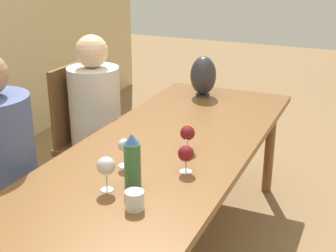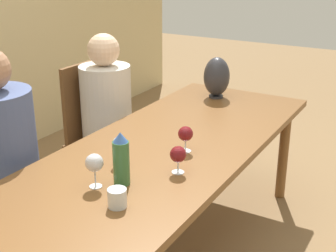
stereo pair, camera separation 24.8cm
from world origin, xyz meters
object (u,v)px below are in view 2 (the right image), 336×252
(wine_glass_4, at_px, (186,134))
(person_far, at_px, (108,116))
(vase, at_px, (217,77))
(water_tumbler, at_px, (117,198))
(wine_glass_3, at_px, (94,163))
(person_near, at_px, (3,162))
(wine_glass_0, at_px, (178,155))
(water_bottle, at_px, (121,159))
(wine_glass_1, at_px, (119,144))
(chair_far, at_px, (99,132))

(wine_glass_4, relative_size, person_far, 0.11)
(vase, bearing_deg, water_tumbler, -169.74)
(wine_glass_3, bearing_deg, person_near, 85.60)
(wine_glass_3, height_order, person_near, person_near)
(wine_glass_0, height_order, person_far, person_far)
(water_bottle, distance_m, person_far, 1.16)
(wine_glass_0, bearing_deg, vase, 16.42)
(wine_glass_0, relative_size, wine_glass_1, 0.94)
(water_bottle, height_order, person_far, person_far)
(wine_glass_3, bearing_deg, chair_far, 38.07)
(wine_glass_3, height_order, chair_far, chair_far)
(vase, relative_size, person_far, 0.24)
(wine_glass_1, bearing_deg, wine_glass_4, -34.92)
(wine_glass_1, height_order, wine_glass_4, wine_glass_1)
(chair_far, height_order, person_far, person_far)
(water_bottle, height_order, wine_glass_3, water_bottle)
(person_far, bearing_deg, person_near, -179.94)
(wine_glass_4, bearing_deg, wine_glass_1, 145.08)
(chair_far, xyz_separation_m, person_far, (0.00, -0.09, 0.13))
(vase, height_order, person_near, person_near)
(person_near, xyz_separation_m, person_far, (0.90, 0.00, -0.02))
(water_tumbler, xyz_separation_m, wine_glass_3, (0.09, 0.18, 0.07))
(water_tumbler, relative_size, wine_glass_3, 0.51)
(vase, relative_size, person_near, 0.23)
(vase, distance_m, person_near, 1.54)
(wine_glass_1, distance_m, wine_glass_3, 0.25)
(vase, xyz_separation_m, person_far, (-0.52, 0.55, -0.23))
(vase, xyz_separation_m, wine_glass_3, (-1.47, -0.10, -0.03))
(wine_glass_0, bearing_deg, wine_glass_1, 101.74)
(person_near, bearing_deg, wine_glass_1, -72.25)
(water_bottle, height_order, wine_glass_1, water_bottle)
(wine_glass_4, height_order, person_near, person_near)
(water_tumbler, height_order, wine_glass_1, wine_glass_1)
(wine_glass_1, distance_m, wine_glass_4, 0.36)
(water_bottle, relative_size, wine_glass_4, 1.81)
(chair_far, bearing_deg, wine_glass_1, -135.37)
(person_near, relative_size, person_far, 1.05)
(wine_glass_3, relative_size, wine_glass_4, 1.14)
(vase, bearing_deg, wine_glass_0, -163.58)
(water_bottle, distance_m, person_near, 0.76)
(wine_glass_1, bearing_deg, wine_glass_0, -78.26)
(wine_glass_4, bearing_deg, person_near, 121.05)
(water_tumbler, relative_size, chair_far, 0.08)
(water_bottle, xyz_separation_m, person_far, (0.87, 0.74, -0.20))
(wine_glass_1, height_order, person_far, person_far)
(water_bottle, relative_size, wine_glass_1, 1.76)
(water_tumbler, height_order, vase, vase)
(wine_glass_1, xyz_separation_m, person_near, (-0.19, 0.61, -0.16))
(water_bottle, xyz_separation_m, wine_glass_1, (0.16, 0.13, -0.02))
(wine_glass_0, relative_size, person_far, 0.11)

